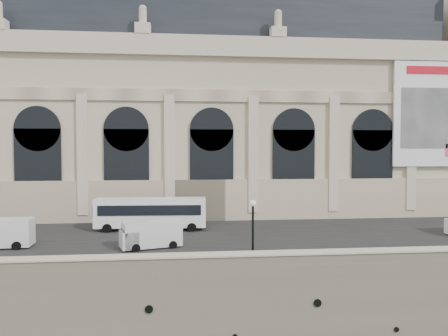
% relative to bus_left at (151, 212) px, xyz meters
% --- Properties ---
extents(quay, '(160.00, 70.00, 6.00)m').
position_rel_bus_left_xyz_m(quay, '(10.91, 18.50, -4.93)').
color(quay, '#7A715E').
rests_on(quay, ground).
extents(street, '(160.00, 24.00, 0.06)m').
position_rel_bus_left_xyz_m(street, '(10.91, -2.50, -1.90)').
color(street, '#2D2D2D').
rests_on(street, quay).
extents(parapet, '(160.00, 1.40, 1.21)m').
position_rel_bus_left_xyz_m(parapet, '(10.91, -15.90, -1.31)').
color(parapet, '#7A715E').
rests_on(parapet, quay).
extents(museum, '(69.00, 18.70, 29.10)m').
position_rel_bus_left_xyz_m(museum, '(4.93, 14.36, 11.80)').
color(museum, beige).
rests_on(museum, quay).
extents(bus_left, '(11.77, 3.16, 3.44)m').
position_rel_bus_left_xyz_m(bus_left, '(0.00, 0.00, 0.00)').
color(bus_left, white).
rests_on(bus_left, quay).
extents(van_c, '(5.55, 3.38, 2.32)m').
position_rel_bus_left_xyz_m(van_c, '(0.33, -8.49, -0.74)').
color(van_c, silver).
rests_on(van_c, quay).
extents(lamp_right, '(0.49, 0.49, 4.78)m').
position_rel_bus_left_xyz_m(lamp_right, '(8.64, -13.77, 0.45)').
color(lamp_right, black).
rests_on(lamp_right, quay).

